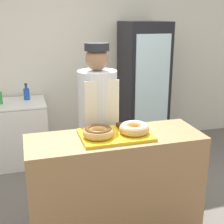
% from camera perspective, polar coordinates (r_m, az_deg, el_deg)
% --- Properties ---
extents(wall_back, '(8.00, 0.06, 2.70)m').
position_cam_1_polar(wall_back, '(4.51, -7.37, 10.23)').
color(wall_back, silver).
rests_on(wall_back, ground_plane).
extents(display_counter, '(1.47, 0.53, 0.94)m').
position_cam_1_polar(display_counter, '(2.79, 0.59, -13.44)').
color(display_counter, '#997047').
rests_on(display_counter, ground_plane).
extents(serving_tray, '(0.58, 0.40, 0.02)m').
position_cam_1_polar(serving_tray, '(2.57, 0.63, -4.21)').
color(serving_tray, yellow).
rests_on(serving_tray, display_counter).
extents(donut_chocolate_glaze, '(0.25, 0.25, 0.08)m').
position_cam_1_polar(donut_chocolate_glaze, '(2.49, -2.53, -3.61)').
color(donut_chocolate_glaze, tan).
rests_on(donut_chocolate_glaze, serving_tray).
extents(donut_light_glaze, '(0.25, 0.25, 0.08)m').
position_cam_1_polar(donut_light_glaze, '(2.57, 4.07, -2.93)').
color(donut_light_glaze, tan).
rests_on(donut_light_glaze, serving_tray).
extents(brownie_back_left, '(0.08, 0.08, 0.03)m').
position_cam_1_polar(brownie_back_left, '(2.66, -2.20, -2.85)').
color(brownie_back_left, '#382111').
rests_on(brownie_back_left, serving_tray).
extents(brownie_back_right, '(0.08, 0.08, 0.03)m').
position_cam_1_polar(brownie_back_right, '(2.71, 1.76, -2.46)').
color(brownie_back_right, '#382111').
rests_on(brownie_back_right, serving_tray).
extents(baker_person, '(0.37, 0.37, 1.65)m').
position_cam_1_polar(baker_person, '(3.05, -2.57, -2.29)').
color(baker_person, '#4C4C51').
rests_on(baker_person, ground_plane).
extents(beverage_fridge, '(0.58, 0.66, 1.82)m').
position_cam_1_polar(beverage_fridge, '(4.46, 5.68, 4.45)').
color(beverage_fridge, black).
rests_on(beverage_fridge, ground_plane).
extents(chest_freezer, '(0.95, 0.65, 0.82)m').
position_cam_1_polar(chest_freezer, '(4.30, -18.13, -3.69)').
color(chest_freezer, white).
rests_on(chest_freezer, ground_plane).
extents(bottle_blue, '(0.08, 0.08, 0.22)m').
position_cam_1_polar(bottle_blue, '(4.26, -15.36, 3.28)').
color(bottle_blue, '#1E4CB2').
rests_on(bottle_blue, chest_freezer).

